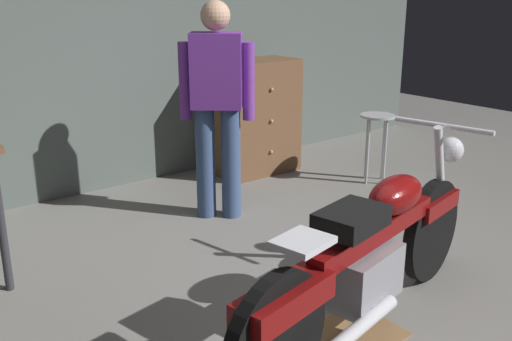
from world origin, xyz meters
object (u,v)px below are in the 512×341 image
person_standing (217,102)px  shop_stool (377,130)px  wooden_dresser (256,117)px  motorcycle (372,252)px

person_standing → shop_stool: bearing=-146.2°
shop_stool → wooden_dresser: bearing=126.2°
motorcycle → wooden_dresser: wooden_dresser is taller
wooden_dresser → shop_stool: bearing=-53.8°
person_standing → shop_stool: 1.71m
person_standing → shop_stool: (1.65, -0.19, -0.43)m
motorcycle → shop_stool: (1.95, 1.64, 0.05)m
shop_stool → wooden_dresser: 1.16m
shop_stool → motorcycle: bearing=-139.9°
motorcycle → person_standing: bearing=68.9°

